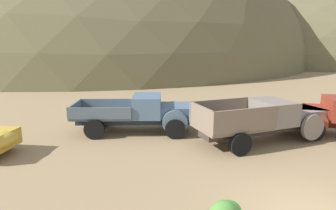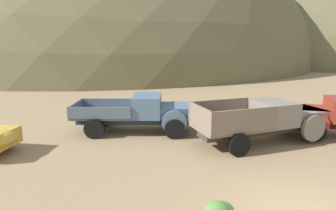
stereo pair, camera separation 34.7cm
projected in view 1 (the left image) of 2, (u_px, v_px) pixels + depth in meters
The scene contains 5 objects.
hill_center at pixel (112, 61), 68.07m from camera, with size 83.06×85.40×51.09m, color brown.
hill_distant at pixel (289, 58), 79.80m from camera, with size 88.75×74.50×36.82m, color brown.
truck_chalk_blue at pixel (146, 113), 14.61m from camera, with size 6.36×2.88×1.89m.
truck_primer_gray at pixel (268, 119), 13.31m from camera, with size 6.60×3.67×1.91m.
bush_near_barrel at pixel (114, 109), 18.91m from camera, with size 1.02×1.03×0.87m.
Camera 1 is at (-4.46, -6.36, 4.50)m, focal length 30.99 mm.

